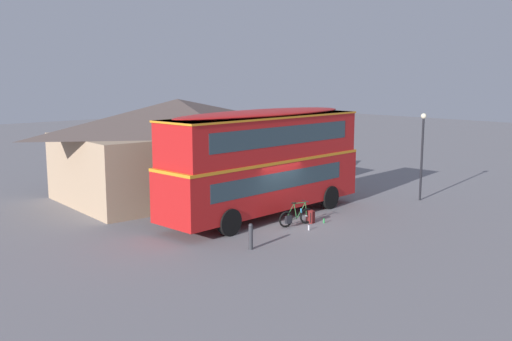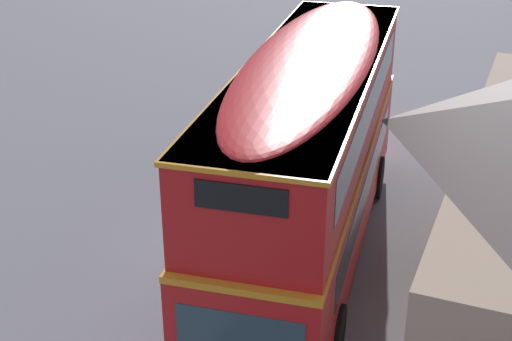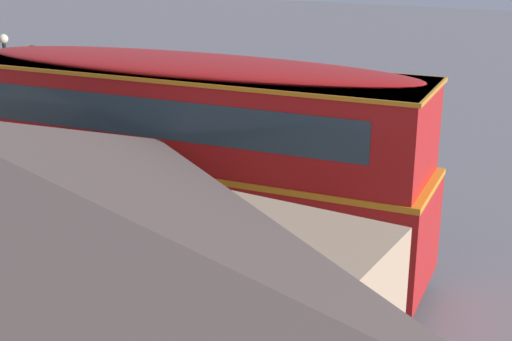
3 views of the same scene
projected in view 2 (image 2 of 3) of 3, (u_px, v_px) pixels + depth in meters
The scene contains 7 objects.
ground_plane at pixel (255, 243), 17.11m from camera, with size 120.00×120.00×0.00m, color slate.
double_decker_bus at pixel (309, 149), 15.47m from camera, with size 10.71×3.17×4.79m.
touring_bicycle at pixel (221, 223), 17.21m from camera, with size 1.76×0.49×1.02m.
backpack_on_ground at pixel (204, 242), 16.57m from camera, with size 0.33×0.36×0.58m.
water_bottle_clear_plastic at pixel (189, 224), 17.67m from camera, with size 0.07×0.07×0.24m.
water_bottle_green_metal at pixel (180, 256), 16.41m from camera, with size 0.07×0.07×0.23m.
kerb_bollard at pixel (227, 150), 20.59m from camera, with size 0.16×0.16×0.97m.
Camera 2 is at (13.89, 4.69, 8.99)m, focal length 51.73 mm.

